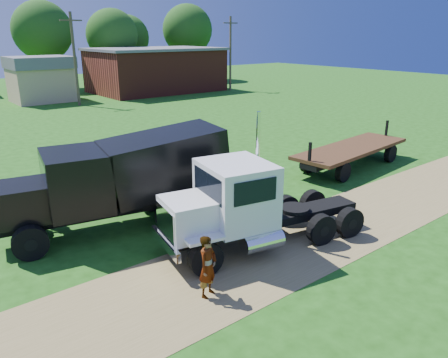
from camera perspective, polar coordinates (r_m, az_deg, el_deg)
ground at (r=15.60m, az=8.63°, el=-8.51°), size 140.00×140.00×0.00m
dirt_track at (r=15.60m, az=8.63°, el=-8.49°), size 120.00×4.20×0.01m
white_semi_tractor at (r=14.57m, az=1.91°, el=-3.59°), size 7.72×3.79×4.56m
black_dump_truck at (r=16.55m, az=-12.75°, el=0.35°), size 8.59×4.04×3.64m
orange_pickup at (r=22.15m, az=-8.49°, el=1.63°), size 4.86×2.26×1.35m
flatbed_trailer at (r=24.90m, az=16.29°, el=3.48°), size 8.28×3.20×2.07m
spectator_a at (r=12.30m, az=-2.13°, el=-11.36°), size 0.78×0.65×1.82m
spectator_b at (r=18.00m, az=-22.90°, el=-2.72°), size 1.12×0.99×1.93m
brick_building at (r=57.04m, az=-8.90°, el=13.93°), size 15.40×10.40×5.30m
tan_shed at (r=51.55m, az=-22.76°, el=12.01°), size 6.20×5.40×4.70m
utility_poles at (r=47.28m, az=-18.92°, el=14.77°), size 42.20×0.28×9.00m
tree_row at (r=62.22m, az=-21.85°, el=17.06°), size 58.93×14.75×11.31m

